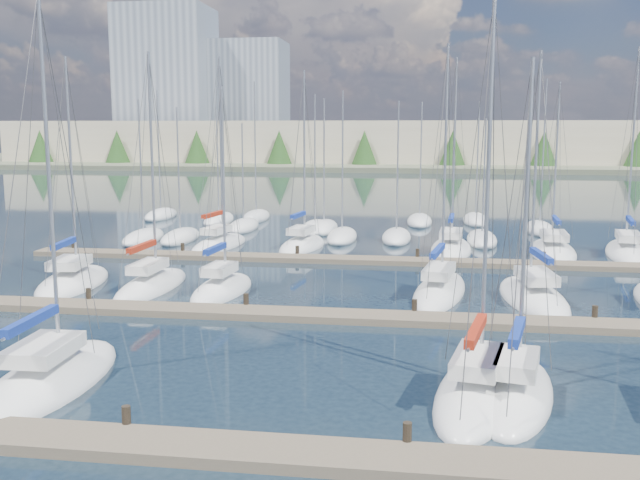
# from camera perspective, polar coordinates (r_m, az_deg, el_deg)

# --- Properties ---
(ground) EXTENTS (400.00, 400.00, 0.00)m
(ground) POSITION_cam_1_polar(r_m,az_deg,el_deg) (76.07, 5.00, 2.42)
(ground) COLOR #1B2936
(ground) RESTS_ON ground
(dock_near) EXTENTS (44.00, 1.93, 1.10)m
(dock_near) POSITION_cam_1_polar(r_m,az_deg,el_deg) (19.92, -5.18, -16.53)
(dock_near) COLOR #6B5E4C
(dock_near) RESTS_ON ground
(dock_mid) EXTENTS (44.00, 1.93, 1.10)m
(dock_mid) POSITION_cam_1_polar(r_m,az_deg,el_deg) (32.89, 0.51, -6.08)
(dock_mid) COLOR #6B5E4C
(dock_mid) RESTS_ON ground
(dock_far) EXTENTS (44.00, 1.93, 1.10)m
(dock_far) POSITION_cam_1_polar(r_m,az_deg,el_deg) (46.46, 2.84, -1.61)
(dock_far) COLOR #6B5E4C
(dock_far) RESTS_ON ground
(sailboat_d) EXTENTS (4.15, 8.61, 13.54)m
(sailboat_d) POSITION_cam_1_polar(r_m,az_deg,el_deg) (24.39, 12.50, -11.71)
(sailboat_d) COLOR white
(sailboat_d) RESTS_ON ground
(sailboat_i) EXTENTS (2.62, 8.23, 13.40)m
(sailboat_i) POSITION_cam_1_polar(r_m,az_deg,el_deg) (39.85, -13.33, -3.58)
(sailboat_i) COLOR white
(sailboat_i) RESTS_ON ground
(sailboat_c) EXTENTS (3.37, 8.43, 13.85)m
(sailboat_c) POSITION_cam_1_polar(r_m,az_deg,el_deg) (26.62, -20.71, -10.32)
(sailboat_c) COLOR white
(sailboat_c) RESTS_ON ground
(sailboat_k) EXTENTS (3.89, 9.31, 13.68)m
(sailboat_k) POSITION_cam_1_polar(r_m,az_deg,el_deg) (38.09, 9.54, -4.05)
(sailboat_k) COLOR white
(sailboat_k) RESTS_ON ground
(sailboat_e) EXTENTS (3.70, 7.45, 11.61)m
(sailboat_e) POSITION_cam_1_polar(r_m,az_deg,el_deg) (24.40, 15.43, -11.81)
(sailboat_e) COLOR white
(sailboat_e) RESTS_ON ground
(sailboat_n) EXTENTS (3.56, 8.28, 14.45)m
(sailboat_n) POSITION_cam_1_polar(r_m,az_deg,el_deg) (52.78, -8.07, -0.35)
(sailboat_n) COLOR white
(sailboat_n) RESTS_ON ground
(sailboat_j) EXTENTS (2.92, 6.86, 11.55)m
(sailboat_j) POSITION_cam_1_polar(r_m,az_deg,el_deg) (38.29, -7.85, -3.94)
(sailboat_j) COLOR white
(sailboat_j) RESTS_ON ground
(sailboat_q) EXTENTS (3.61, 8.86, 12.53)m
(sailboat_q) POSITION_cam_1_polar(r_m,az_deg,el_deg) (52.13, 18.10, -0.86)
(sailboat_q) COLOR white
(sailboat_q) RESTS_ON ground
(sailboat_r) EXTENTS (4.16, 9.47, 14.82)m
(sailboat_r) POSITION_cam_1_polar(r_m,az_deg,el_deg) (53.57, 23.32, -0.88)
(sailboat_r) COLOR white
(sailboat_r) RESTS_ON ground
(sailboat_l) EXTENTS (3.75, 9.00, 13.19)m
(sailboat_l) POSITION_cam_1_polar(r_m,az_deg,el_deg) (37.92, 16.68, -4.39)
(sailboat_l) COLOR white
(sailboat_l) RESTS_ON ground
(sailboat_p) EXTENTS (3.42, 8.61, 14.22)m
(sailboat_p) POSITION_cam_1_polar(r_m,az_deg,el_deg) (51.33, 10.43, -0.69)
(sailboat_p) COLOR white
(sailboat_p) RESTS_ON ground
(sailboat_o) EXTENTS (3.57, 7.40, 13.45)m
(sailboat_o) POSITION_cam_1_polar(r_m,az_deg,el_deg) (51.94, -1.44, -0.42)
(sailboat_o) COLOR white
(sailboat_o) RESTS_ON ground
(sailboat_h) EXTENTS (3.90, 8.16, 13.24)m
(sailboat_h) POSITION_cam_1_polar(r_m,az_deg,el_deg) (42.12, -19.15, -3.19)
(sailboat_h) COLOR white
(sailboat_h) RESTS_ON ground
(distant_boats) EXTENTS (36.93, 20.75, 13.30)m
(distant_boats) POSITION_cam_1_polar(r_m,az_deg,el_deg) (60.43, -0.02, 1.02)
(distant_boats) COLOR #9EA0A5
(distant_boats) RESTS_ON ground
(shoreline) EXTENTS (400.00, 60.00, 38.00)m
(shoreline) POSITION_cam_1_polar(r_m,az_deg,el_deg) (166.15, 2.23, 8.60)
(shoreline) COLOR #666B51
(shoreline) RESTS_ON ground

